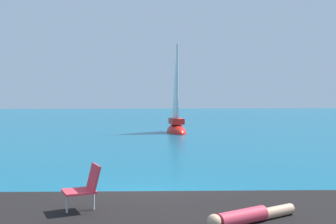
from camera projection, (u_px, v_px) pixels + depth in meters
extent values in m
plane|color=#0F5675|center=(147.00, 201.00, 10.50)|extent=(160.00, 160.00, 0.00)
cube|color=black|center=(247.00, 222.00, 8.72)|extent=(1.28, 1.29, 0.68)
ellipsoid|color=red|center=(176.00, 133.00, 30.09)|extent=(1.61, 3.86, 1.29)
cube|color=red|center=(176.00, 121.00, 30.06)|extent=(1.04, 1.72, 0.42)
cylinder|color=#B7B7BC|center=(177.00, 84.00, 29.60)|extent=(0.14, 0.14, 5.87)
cylinder|color=#B2B2B7|center=(174.00, 118.00, 30.86)|extent=(0.31, 2.35, 0.11)
pyramid|color=white|center=(176.00, 88.00, 30.26)|extent=(0.23, 1.88, 4.46)
cylinder|color=#DB384C|center=(242.00, 217.00, 6.29)|extent=(0.91, 0.62, 0.24)
cylinder|color=tan|center=(276.00, 212.00, 6.69)|extent=(0.71, 0.48, 0.18)
sphere|color=tan|center=(214.00, 222.00, 6.00)|extent=(0.22, 0.22, 0.22)
cube|color=#E03342|center=(79.00, 191.00, 7.01)|extent=(0.65, 0.63, 0.04)
cube|color=#E03342|center=(94.00, 177.00, 7.11)|extent=(0.31, 0.50, 0.45)
cylinder|color=silver|center=(67.00, 203.00, 6.93)|extent=(0.04, 0.04, 0.35)
cylinder|color=silver|center=(94.00, 200.00, 7.13)|extent=(0.04, 0.04, 0.35)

